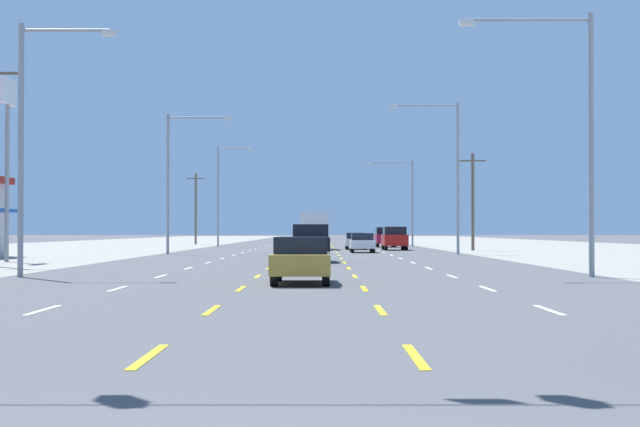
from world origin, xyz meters
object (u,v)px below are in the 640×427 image
object	(u,v)px
suv_center_turn_near	(308,242)
suv_far_right_midfar	(392,238)
streetlight_left_row_0	(27,131)
streetlight_left_row_1	(172,172)
streetlight_right_row_0	(573,121)
sedan_center_turn_nearest	(298,259)
sedan_inner_right_farther	(353,241)
streetlight_right_row_1	(448,165)
streetlight_right_row_2	(404,195)
sedan_center_turn_distant_a	(313,238)
box_truck_center_turn_far	(312,228)
pole_sign_left_row_1	(4,122)
streetlight_left_row_2	(218,189)
suv_far_right_farthest	(382,237)
sedan_inner_right_mid	(359,242)

from	to	relation	value
suv_center_turn_near	suv_far_right_midfar	size ratio (longest dim) A/B	1.00
streetlight_left_row_0	streetlight_left_row_1	world-z (taller)	streetlight_left_row_1
suv_far_right_midfar	streetlight_left_row_0	bearing A→B (deg)	-108.95
streetlight_right_row_0	sedan_center_turn_nearest	bearing A→B (deg)	-156.34
suv_far_right_midfar	streetlight_right_row_0	size ratio (longest dim) A/B	0.52
suv_center_turn_near	sedan_inner_right_farther	distance (m)	34.65
streetlight_right_row_1	streetlight_right_row_2	xyz separation A→B (m)	(-0.08, 33.77, -0.86)
sedan_center_turn_nearest	streetlight_right_row_1	distance (m)	39.63
suv_center_turn_near	streetlight_right_row_1	size ratio (longest dim) A/B	0.46
streetlight_right_row_1	sedan_center_turn_distant_a	bearing A→B (deg)	100.32
sedan_center_turn_distant_a	streetlight_right_row_1	distance (m)	53.96
sedan_center_turn_nearest	streetlight_right_row_0	xyz separation A→B (m)	(9.71, 4.25, 4.79)
suv_far_right_midfar	box_truck_center_turn_far	distance (m)	7.21
sedan_center_turn_nearest	suv_far_right_midfar	world-z (taller)	suv_far_right_midfar
box_truck_center_turn_far	streetlight_left_row_1	world-z (taller)	streetlight_left_row_1
streetlight_right_row_0	pole_sign_left_row_1	bearing A→B (deg)	146.60
pole_sign_left_row_1	streetlight_left_row_2	distance (m)	51.04
streetlight_left_row_1	streetlight_right_row_1	xyz separation A→B (m)	(19.34, 0.00, 0.48)
sedan_inner_right_farther	streetlight_left_row_2	xyz separation A→B (m)	(-13.44, 16.34, 5.22)
suv_center_turn_near	streetlight_left_row_2	bearing A→B (deg)	100.95
suv_center_turn_near	sedan_inner_right_farther	world-z (taller)	suv_center_turn_near
sedan_inner_right_farther	pole_sign_left_row_1	distance (m)	40.09
suv_center_turn_near	streetlight_left_row_2	world-z (taller)	streetlight_left_row_2
streetlight_right_row_0	streetlight_left_row_2	distance (m)	70.28
streetlight_right_row_0	suv_far_right_midfar	bearing A→B (deg)	93.31
suv_far_right_farthest	streetlight_left_row_1	xyz separation A→B (m)	(-16.68, -29.21, 4.70)
sedan_center_turn_nearest	sedan_inner_right_farther	size ratio (longest dim) A/B	1.00
suv_center_turn_near	streetlight_left_row_0	distance (m)	19.86
suv_far_right_midfar	sedan_center_turn_distant_a	xyz separation A→B (m)	(-6.77, 38.17, -0.27)
streetlight_left_row_1	streetlight_right_row_2	size ratio (longest dim) A/B	1.09
suv_center_turn_near	streetlight_left_row_2	distance (m)	51.98
streetlight_right_row_0	sedan_center_turn_distant_a	bearing A→B (deg)	96.31
sedan_inner_right_mid	suv_far_right_midfar	xyz separation A→B (m)	(3.14, 9.32, 0.27)
sedan_inner_right_farther	pole_sign_left_row_1	bearing A→B (deg)	-119.81
suv_far_right_farthest	streetlight_left_row_0	bearing A→B (deg)	-104.94
suv_center_turn_near	suv_far_right_midfar	world-z (taller)	same
box_truck_center_turn_far	suv_far_right_farthest	xyz separation A→B (m)	(6.96, 12.21, -0.81)
sedan_center_turn_distant_a	pole_sign_left_row_1	xyz separation A→B (m)	(-16.07, -69.68, 6.65)
sedan_center_turn_nearest	streetlight_left_row_0	distance (m)	11.50
streetlight_right_row_1	suv_far_right_midfar	bearing A→B (deg)	100.97
streetlight_left_row_0	sedan_inner_right_farther	bearing A→B (deg)	75.30
suv_far_right_midfar	streetlight_left_row_1	size ratio (longest dim) A/B	0.50
sedan_inner_right_farther	pole_sign_left_row_1	xyz separation A→B (m)	(-19.65, -34.30, 6.65)
sedan_inner_right_farther	suv_far_right_midfar	bearing A→B (deg)	-41.18
sedan_center_turn_nearest	streetlight_right_row_0	distance (m)	11.63
streetlight_left_row_2	pole_sign_left_row_1	bearing A→B (deg)	-97.00
sedan_center_turn_distant_a	streetlight_left_row_1	distance (m)	53.93
sedan_inner_right_farther	streetlight_left_row_1	world-z (taller)	streetlight_left_row_1
sedan_inner_right_farther	sedan_center_turn_distant_a	distance (m)	35.56
sedan_center_turn_nearest	pole_sign_left_row_1	distance (m)	27.31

